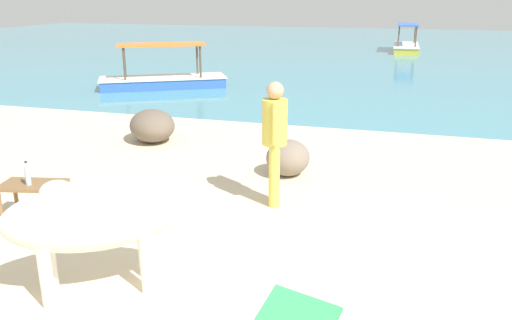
{
  "coord_description": "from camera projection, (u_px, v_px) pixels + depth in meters",
  "views": [
    {
      "loc": [
        1.5,
        -3.35,
        2.69
      ],
      "look_at": [
        -0.32,
        3.0,
        0.55
      ],
      "focal_mm": 36.17,
      "sensor_mm": 36.0,
      "label": 1
    }
  ],
  "objects": [
    {
      "name": "cow",
      "position": [
        87.0,
        218.0,
        4.6
      ],
      "size": [
        1.89,
        1.39,
        1.12
      ],
      "rotation": [
        0.0,
        0.0,
        3.7
      ],
      "color": "silver",
      "rests_on": "sand_beach"
    },
    {
      "name": "boat_blue",
      "position": [
        163.0,
        78.0,
        15.28
      ],
      "size": [
        3.77,
        2.8,
        1.29
      ],
      "rotation": [
        0.0,
        0.0,
        3.65
      ],
      "color": "#3866B7",
      "rests_on": "water_surface"
    },
    {
      "name": "shore_rock_large",
      "position": [
        288.0,
        158.0,
        7.83
      ],
      "size": [
        0.75,
        0.79,
        0.55
      ],
      "primitive_type": "ellipsoid",
      "rotation": [
        0.0,
        0.0,
        1.43
      ],
      "color": "gray",
      "rests_on": "sand_beach"
    },
    {
      "name": "low_bench_table",
      "position": [
        33.0,
        189.0,
        6.28
      ],
      "size": [
        0.83,
        0.58,
        0.45
      ],
      "rotation": [
        0.0,
        0.0,
        0.2
      ],
      "color": "brown",
      "rests_on": "sand_beach"
    },
    {
      "name": "water_surface",
      "position": [
        373.0,
        53.0,
        24.41
      ],
      "size": [
        60.0,
        36.0,
        0.03
      ],
      "primitive_type": "cube",
      "color": "teal",
      "rests_on": "ground"
    },
    {
      "name": "boat_yellow",
      "position": [
        406.0,
        46.0,
        24.86
      ],
      "size": [
        1.22,
        3.69,
        1.29
      ],
      "rotation": [
        0.0,
        0.0,
        4.73
      ],
      "color": "gold",
      "rests_on": "water_surface"
    },
    {
      "name": "person_standing",
      "position": [
        275.0,
        134.0,
        6.53
      ],
      "size": [
        0.32,
        0.5,
        1.62
      ],
      "rotation": [
        0.0,
        0.0,
        3.41
      ],
      "color": "#DBC64C",
      "rests_on": "sand_beach"
    },
    {
      "name": "bottle",
      "position": [
        28.0,
        175.0,
        6.18
      ],
      "size": [
        0.07,
        0.07,
        0.3
      ],
      "color": "#A3C6D1",
      "rests_on": "low_bench_table"
    },
    {
      "name": "shore_rock_medium",
      "position": [
        152.0,
        126.0,
        9.62
      ],
      "size": [
        1.28,
        1.33,
        0.6
      ],
      "primitive_type": "ellipsoid",
      "rotation": [
        0.0,
        0.0,
        2.18
      ],
      "color": "#6B5B4C",
      "rests_on": "sand_beach"
    }
  ]
}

